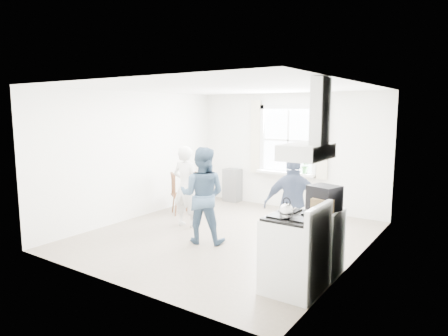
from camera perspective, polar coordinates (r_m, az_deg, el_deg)
room_shell at (r=6.96m, az=0.45°, el=0.66°), size 4.62×5.12×2.64m
window_assembly at (r=9.07m, az=9.07°, el=3.36°), size 1.88×0.24×1.70m
range_hood at (r=4.74m, az=12.35°, el=4.20°), size 0.45×0.76×0.94m
shelf_unit at (r=9.79m, az=1.19°, el=-2.46°), size 0.40×0.30×0.80m
gas_stove at (r=5.10m, az=10.14°, el=-11.79°), size 0.68×0.76×1.12m
kettle at (r=4.81m, az=8.92°, el=-6.09°), size 0.18×0.18×0.25m
low_cabinet at (r=5.70m, az=13.70°, el=-10.08°), size 0.50×0.55×0.90m
stereo_stack at (r=5.49m, az=14.14°, el=-4.15°), size 0.45×0.42×0.33m
cardboard_box at (r=5.39m, az=13.97°, el=-5.19°), size 0.29×0.22×0.18m
windsor_chair_a at (r=8.78m, az=-4.94°, el=-2.67°), size 0.47×0.46×0.92m
windsor_chair_b at (r=8.60m, az=-6.85°, el=-2.98°), size 0.53×0.53×0.91m
person_left at (r=7.65m, az=-5.43°, el=-2.64°), size 0.61×0.61×1.56m
person_mid at (r=6.70m, az=-3.10°, el=-3.90°), size 1.03×1.03×1.62m
person_right at (r=6.22m, az=9.89°, el=-5.29°), size 1.21×1.21×1.55m
potted_plant at (r=8.85m, az=11.57°, el=0.32°), size 0.21×0.21×0.35m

